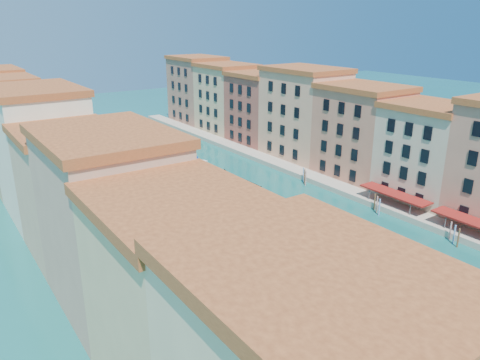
% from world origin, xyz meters
% --- Properties ---
extents(left_bank_palazzos, '(12.80, 128.40, 21.00)m').
position_xyz_m(left_bank_palazzos, '(-26.00, 64.68, 9.71)').
color(left_bank_palazzos, beige).
rests_on(left_bank_palazzos, ground).
extents(right_bank_palazzos, '(12.80, 128.40, 21.00)m').
position_xyz_m(right_bank_palazzos, '(30.00, 65.00, 9.75)').
color(right_bank_palazzos, '#9B4435').
rests_on(right_bank_palazzos, ground).
extents(quay, '(4.00, 140.00, 1.00)m').
position_xyz_m(quay, '(22.00, 65.00, 0.50)').
color(quay, '#AEA08D').
rests_on(quay, ground).
extents(mooring_poles_right, '(1.44, 54.24, 3.20)m').
position_xyz_m(mooring_poles_right, '(19.10, 28.80, 1.30)').
color(mooring_poles_right, brown).
rests_on(mooring_poles_right, ground).
extents(vaporetto_far, '(12.11, 17.81, 2.68)m').
position_xyz_m(vaporetto_far, '(-4.07, 76.96, 1.21)').
color(vaporetto_far, silver).
rests_on(vaporetto_far, ground).
extents(gondola_fore, '(4.67, 11.47, 2.36)m').
position_xyz_m(gondola_fore, '(-1.28, 38.62, 0.40)').
color(gondola_fore, black).
rests_on(gondola_fore, ground).
extents(gondola_far, '(1.49, 13.56, 1.92)m').
position_xyz_m(gondola_far, '(9.34, 65.89, 0.39)').
color(gondola_far, black).
rests_on(gondola_far, ground).
extents(motorboat_mid, '(4.25, 7.69, 1.52)m').
position_xyz_m(motorboat_mid, '(2.32, 50.20, 0.59)').
color(motorboat_mid, silver).
rests_on(motorboat_mid, ground).
extents(motorboat_far, '(4.79, 7.32, 1.45)m').
position_xyz_m(motorboat_far, '(7.66, 83.20, 0.57)').
color(motorboat_far, white).
rests_on(motorboat_far, ground).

